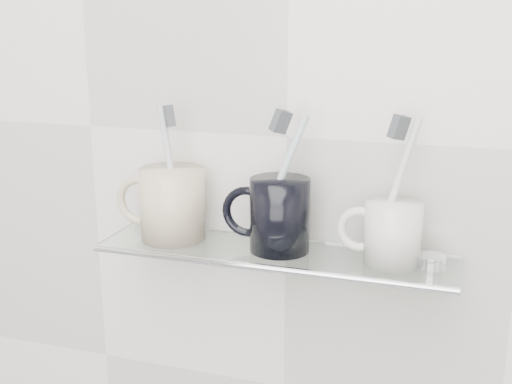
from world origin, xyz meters
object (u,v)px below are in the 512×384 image
at_px(shelf_glass, 274,253).
at_px(mug_center, 280,215).
at_px(mug_right, 393,233).
at_px(mug_left, 173,204).

relative_size(shelf_glass, mug_center, 4.87).
height_order(mug_center, mug_right, mug_center).
height_order(shelf_glass, mug_center, mug_center).
bearing_deg(shelf_glass, mug_right, 1.78).
relative_size(shelf_glass, mug_right, 5.96).
xyz_separation_m(shelf_glass, mug_right, (0.16, 0.00, 0.05)).
xyz_separation_m(mug_left, mug_right, (0.32, 0.00, -0.01)).
relative_size(mug_center, mug_right, 1.22).
height_order(mug_left, mug_center, mug_left).
distance_m(shelf_glass, mug_right, 0.17).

